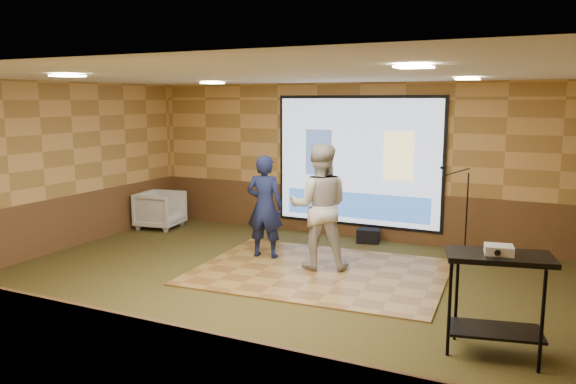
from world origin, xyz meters
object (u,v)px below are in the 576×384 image
at_px(player_right, 319,206).
at_px(projector, 499,250).
at_px(mic_stand, 463,227).
at_px(av_table, 498,282).
at_px(dance_floor, 320,272).
at_px(banquet_chair, 160,210).
at_px(player_left, 265,206).
at_px(duffel_bag, 368,236).
at_px(projector_screen, 358,163).

bearing_deg(player_right, projector, 122.56).
distance_m(player_right, mic_stand, 2.72).
distance_m(player_right, av_table, 3.51).
distance_m(av_table, mic_stand, 4.02).
bearing_deg(dance_floor, banquet_chair, 161.46).
bearing_deg(mic_stand, projector, -97.21).
relative_size(dance_floor, player_left, 2.18).
height_order(mic_stand, duffel_bag, mic_stand).
relative_size(projector_screen, mic_stand, 2.13).
height_order(projector_screen, mic_stand, projector_screen).
relative_size(projector, banquet_chair, 0.33).
bearing_deg(player_right, mic_stand, -157.62).
bearing_deg(banquet_chair, mic_stand, -91.76).
bearing_deg(duffel_bag, player_right, -95.56).
xyz_separation_m(projector_screen, duffel_bag, (0.33, -0.27, -1.34)).
bearing_deg(player_left, banquet_chair, -27.65).
relative_size(dance_floor, projector, 13.62).
height_order(dance_floor, player_right, player_right).
bearing_deg(av_table, player_right, 144.56).
distance_m(player_left, projector, 4.51).
bearing_deg(projector, av_table, 29.29).
height_order(av_table, banquet_chair, av_table).
height_order(banquet_chair, duffel_bag, banquet_chair).
bearing_deg(mic_stand, av_table, -97.01).
distance_m(av_table, banquet_chair, 7.74).
height_order(mic_stand, banquet_chair, mic_stand).
bearing_deg(banquet_chair, duffel_bag, -88.18).
bearing_deg(duffel_bag, dance_floor, -92.67).
height_order(projector_screen, dance_floor, projector_screen).
height_order(dance_floor, av_table, av_table).
height_order(dance_floor, mic_stand, mic_stand).
xyz_separation_m(player_right, banquet_chair, (-4.14, 1.25, -0.63)).
relative_size(player_right, duffel_bag, 4.75).
height_order(dance_floor, projector, projector).
bearing_deg(projector_screen, projector, -55.09).
distance_m(av_table, duffel_bag, 4.85).
relative_size(projector_screen, av_table, 3.01).
xyz_separation_m(player_left, projector, (3.92, -2.23, 0.25)).
distance_m(dance_floor, duffel_bag, 2.13).
bearing_deg(banquet_chair, projector_screen, -83.73).
relative_size(mic_stand, duffel_bag, 3.73).
height_order(projector, mic_stand, mic_stand).
bearing_deg(mic_stand, dance_floor, -152.58).
relative_size(projector_screen, projector, 11.89).
height_order(player_right, banquet_chair, player_right).
distance_m(projector_screen, projector, 5.22).
xyz_separation_m(mic_stand, banquet_chair, (-6.06, -0.61, -0.10)).
xyz_separation_m(player_left, player_right, (1.07, -0.19, 0.12)).
xyz_separation_m(av_table, projector, (-0.01, -0.01, 0.35)).
relative_size(dance_floor, duffel_bag, 9.08).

